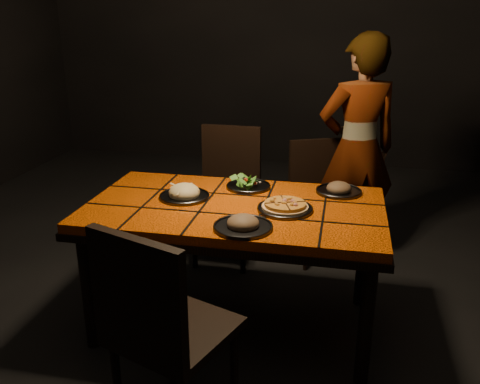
% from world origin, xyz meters
% --- Properties ---
extents(room_shell, '(6.04, 7.04, 3.08)m').
position_xyz_m(room_shell, '(0.00, 0.00, 1.50)').
color(room_shell, black).
rests_on(room_shell, ground).
extents(dining_table, '(1.62, 0.92, 0.75)m').
position_xyz_m(dining_table, '(0.00, 0.00, 0.67)').
color(dining_table, '#F65A07').
rests_on(dining_table, ground).
extents(chair_near, '(0.57, 0.57, 0.98)m').
position_xyz_m(chair_near, '(-0.11, -0.89, 0.56)').
color(chair_near, black).
rests_on(chair_near, ground).
extents(chair_far_left, '(0.45, 0.45, 0.97)m').
position_xyz_m(chair_far_left, '(-0.25, 0.88, 0.55)').
color(chair_far_left, black).
rests_on(chair_far_left, ground).
extents(chair_far_right, '(0.52, 0.52, 0.87)m').
position_xyz_m(chair_far_right, '(0.40, 1.03, 0.50)').
color(chair_far_right, black).
rests_on(chair_far_right, ground).
extents(diner, '(0.70, 0.59, 1.62)m').
position_xyz_m(diner, '(0.66, 1.09, 0.81)').
color(diner, brown).
rests_on(diner, ground).
extents(plate_pizza, '(0.31, 0.31, 0.04)m').
position_xyz_m(plate_pizza, '(0.28, -0.03, 0.77)').
color(plate_pizza, '#313136').
rests_on(plate_pizza, dining_table).
extents(plate_pasta, '(0.28, 0.28, 0.09)m').
position_xyz_m(plate_pasta, '(-0.30, 0.04, 0.77)').
color(plate_pasta, '#313136').
rests_on(plate_pasta, dining_table).
extents(plate_salad, '(0.26, 0.26, 0.07)m').
position_xyz_m(plate_salad, '(0.02, 0.29, 0.78)').
color(plate_salad, '#313136').
rests_on(plate_salad, dining_table).
extents(plate_mushroom_a, '(0.29, 0.29, 0.10)m').
position_xyz_m(plate_mushroom_a, '(0.11, -0.31, 0.77)').
color(plate_mushroom_a, '#313136').
rests_on(plate_mushroom_a, dining_table).
extents(plate_mushroom_b, '(0.26, 0.26, 0.09)m').
position_xyz_m(plate_mushroom_b, '(0.55, 0.31, 0.77)').
color(plate_mushroom_b, '#313136').
rests_on(plate_mushroom_b, dining_table).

